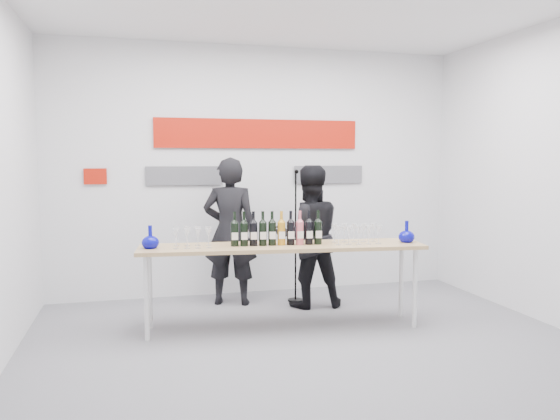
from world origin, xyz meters
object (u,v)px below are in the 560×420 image
(tasting_table, at_px, (283,251))
(mic_stand, at_px, (296,261))
(presenter_right, at_px, (309,236))
(presenter_left, at_px, (230,231))

(tasting_table, relative_size, mic_stand, 1.82)
(tasting_table, height_order, presenter_right, presenter_right)
(mic_stand, bearing_deg, presenter_right, -49.95)
(presenter_left, bearing_deg, tasting_table, 126.50)
(tasting_table, relative_size, presenter_right, 1.76)
(tasting_table, relative_size, presenter_left, 1.67)
(tasting_table, bearing_deg, presenter_left, 114.93)
(presenter_left, distance_m, presenter_right, 0.89)
(presenter_left, xyz_separation_m, mic_stand, (0.75, -0.08, -0.37))
(tasting_table, bearing_deg, mic_stand, 72.70)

